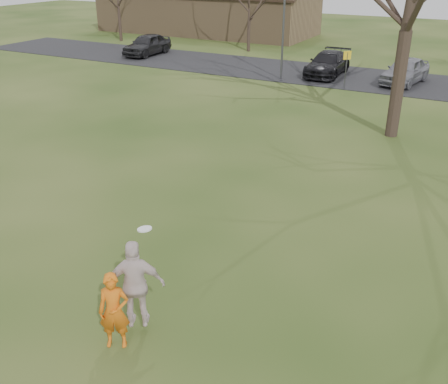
% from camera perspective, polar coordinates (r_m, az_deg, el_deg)
% --- Properties ---
extents(ground, '(120.00, 120.00, 0.00)m').
position_cam_1_polar(ground, '(10.64, -10.59, -15.56)').
color(ground, '#1E380F').
rests_on(ground, ground).
extents(parking_strip, '(62.00, 6.50, 0.04)m').
position_cam_1_polar(parking_strip, '(32.29, 18.22, 11.63)').
color(parking_strip, black).
rests_on(parking_strip, ground).
extents(player_defender, '(0.69, 0.62, 1.60)m').
position_cam_1_polar(player_defender, '(10.00, -12.18, -12.86)').
color(player_defender, orange).
rests_on(player_defender, ground).
extents(car_0, '(1.87, 4.48, 1.52)m').
position_cam_1_polar(car_0, '(39.53, -8.59, 15.99)').
color(car_0, '#242426').
rests_on(car_0, parking_strip).
extents(car_3, '(2.07, 4.82, 1.38)m').
position_cam_1_polar(car_3, '(32.93, 11.50, 13.87)').
color(car_3, black).
rests_on(car_3, parking_strip).
extents(car_4, '(2.43, 4.53, 1.46)m').
position_cam_1_polar(car_4, '(31.84, 19.60, 12.66)').
color(car_4, gray).
rests_on(car_4, parking_strip).
extents(catching_play, '(1.18, 0.95, 2.19)m').
position_cam_1_polar(catching_play, '(10.04, -9.79, -10.14)').
color(catching_play, beige).
rests_on(catching_play, ground).
extents(building, '(20.60, 8.50, 5.14)m').
position_cam_1_polar(building, '(51.12, -1.94, 19.53)').
color(building, '#8C6D4C').
rests_on(building, ground).
extents(lamp_post, '(0.34, 0.34, 6.27)m').
position_cam_1_polar(lamp_post, '(30.91, 6.74, 19.56)').
color(lamp_post, '#47474C').
rests_on(lamp_post, ground).
extents(sign_yellow, '(0.35, 0.35, 2.08)m').
position_cam_1_polar(sign_yellow, '(29.55, 13.53, 13.87)').
color(sign_yellow, '#47474C').
rests_on(sign_yellow, ground).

